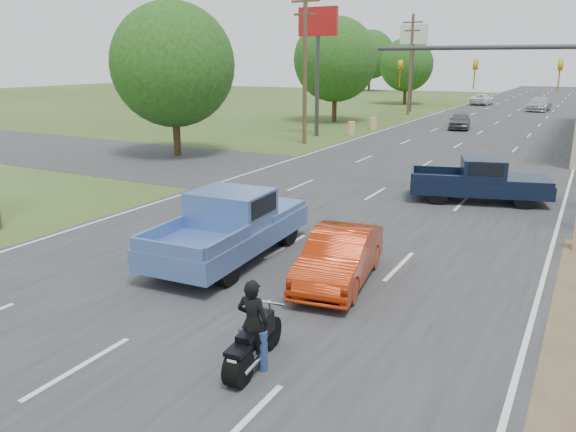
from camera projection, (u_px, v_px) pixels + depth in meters
The scene contains 23 objects.
ground at pixel (79, 368), 10.44m from camera, with size 200.00×200.00×0.00m, color #37481C.
main_road at pixel (480, 133), 44.30m from camera, with size 15.00×180.00×0.02m, color #2D2D30.
cross_road at pixel (390, 185), 25.68m from camera, with size 120.00×10.00×0.02m, color #2D2D30.
utility_pole_5 at pixel (305, 63), 37.08m from camera, with size 2.00×0.28×10.00m.
utility_pole_6 at pixel (411, 62), 57.40m from camera, with size 2.00×0.28×10.00m.
tree_0 at pixel (173, 65), 32.40m from camera, with size 7.14×7.14×8.84m.
tree_1 at pixel (335, 60), 50.71m from camera, with size 7.56×7.56×9.36m.
tree_2 at pixel (406, 65), 71.51m from camera, with size 6.72×6.72×8.32m.
tree_4 at pixel (194, 52), 97.39m from camera, with size 9.24×9.24×11.44m.
tree_6 at pixel (370, 55), 102.91m from camera, with size 8.82×8.82×10.92m.
barrel_2 at pixel (351, 128), 43.00m from camera, with size 0.56×0.56×1.00m, color orange.
barrel_3 at pixel (373, 123), 46.24m from camera, with size 0.56×0.56×1.00m, color orange.
pole_sign_left_near at pixel (318, 37), 40.43m from camera, with size 3.00×0.35×9.20m.
pole_sign_left_far at pixel (413, 44), 60.75m from camera, with size 3.00×0.35×9.20m.
signal_mast at pixel (539, 80), 20.87m from camera, with size 9.12×0.40×7.00m.
red_convertible at pixel (339, 257), 14.27m from camera, with size 1.46×4.19×1.38m, color #9F2407.
motorcycle at pixel (252, 347), 10.27m from camera, with size 0.65×2.11×1.07m.
rider at pixel (253, 328), 10.21m from camera, with size 0.61×0.40×1.67m, color black.
blue_pickup at pixel (232, 224), 16.11m from camera, with size 2.64×6.09×1.98m.
navy_pickup at pixel (483, 180), 22.48m from camera, with size 5.74×3.46×1.79m.
distant_car_grey at pixel (460, 121), 46.36m from camera, with size 1.61×4.01×1.36m, color #4F4F53.
distant_car_silver at pixel (539, 104), 62.83m from camera, with size 2.17×5.33×1.55m, color #B9BABF.
distant_car_white at pixel (482, 100), 71.49m from camera, with size 2.23×4.83×1.34m, color white.
Camera 1 is at (7.86, -6.31, 5.54)m, focal length 35.00 mm.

